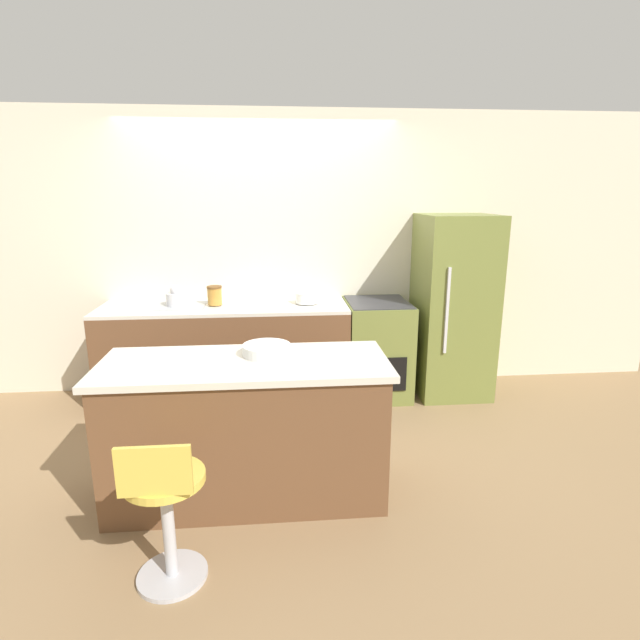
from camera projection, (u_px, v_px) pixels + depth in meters
name	position (u px, v px, depth m)	size (l,w,h in m)	color
ground_plane	(263.00, 413.00, 4.35)	(14.00, 14.00, 0.00)	#8E704C
wall_back	(261.00, 254.00, 4.71)	(8.00, 0.06, 2.60)	beige
back_counter	(226.00, 353.00, 4.55)	(2.19, 0.66, 0.90)	brown
kitchen_island	(247.00, 429.00, 3.09)	(1.73, 0.69, 0.89)	brown
oven_range	(377.00, 348.00, 4.67)	(0.58, 0.67, 0.90)	olive
refrigerator	(453.00, 306.00, 4.63)	(0.65, 0.69, 1.68)	olive
stool_chair	(166.00, 509.00, 2.37)	(0.39, 0.39, 0.81)	#B7B7BC
kettle	(176.00, 297.00, 4.38)	(0.17, 0.17, 0.19)	silver
mixing_bowl	(307.00, 298.00, 4.49)	(0.20, 0.20, 0.09)	white
canister_jar	(215.00, 295.00, 4.41)	(0.13, 0.13, 0.17)	#B77F33
fruit_bowl	(267.00, 350.00, 3.08)	(0.30, 0.30, 0.07)	white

